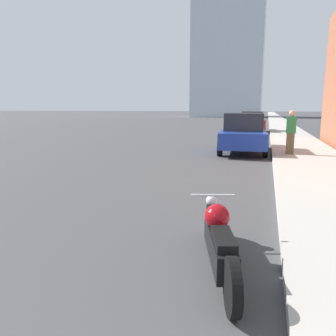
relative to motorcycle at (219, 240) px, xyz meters
The scene contains 5 objects.
sidewalk 35.17m from the motorcycle, 86.59° to the left, with size 2.68×240.00×0.15m.
motorcycle is the anchor object (origin of this frame).
parked_car_blue 11.09m from the motorcycle, 92.55° to the left, with size 2.19×4.61×1.74m.
parked_car_red 23.92m from the motorcycle, 91.66° to the left, with size 2.24×4.44×1.68m.
pedestrian 10.10m from the motorcycle, 81.94° to the left, with size 0.36×0.24×1.72m.
Camera 1 is at (3.33, 1.10, 1.95)m, focal length 35.00 mm.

